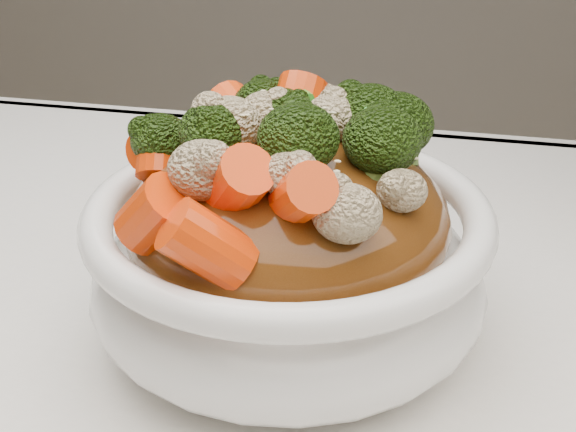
# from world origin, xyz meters

# --- Properties ---
(tablecloth) EXTENTS (1.20, 0.80, 0.04)m
(tablecloth) POSITION_xyz_m (0.00, 0.00, 0.73)
(tablecloth) COLOR white
(tablecloth) RESTS_ON dining_table
(bowl) EXTENTS (0.30, 0.30, 0.09)m
(bowl) POSITION_xyz_m (0.00, 0.05, 0.80)
(bowl) COLOR white
(bowl) RESTS_ON tablecloth
(sauce_base) EXTENTS (0.24, 0.24, 0.10)m
(sauce_base) POSITION_xyz_m (0.00, 0.05, 0.83)
(sauce_base) COLOR #582E0F
(sauce_base) RESTS_ON bowl
(carrots) EXTENTS (0.24, 0.24, 0.05)m
(carrots) POSITION_xyz_m (0.00, 0.05, 0.89)
(carrots) COLOR #F44207
(carrots) RESTS_ON sauce_base
(broccoli) EXTENTS (0.24, 0.24, 0.05)m
(broccoli) POSITION_xyz_m (0.00, 0.05, 0.89)
(broccoli) COLOR black
(broccoli) RESTS_ON sauce_base
(cauliflower) EXTENTS (0.24, 0.24, 0.04)m
(cauliflower) POSITION_xyz_m (0.00, 0.05, 0.89)
(cauliflower) COLOR #D0B98E
(cauliflower) RESTS_ON sauce_base
(scallions) EXTENTS (0.18, 0.18, 0.02)m
(scallions) POSITION_xyz_m (0.00, 0.05, 0.89)
(scallions) COLOR #2B861E
(scallions) RESTS_ON sauce_base
(sesame_seeds) EXTENTS (0.21, 0.21, 0.01)m
(sesame_seeds) POSITION_xyz_m (0.00, 0.05, 0.89)
(sesame_seeds) COLOR beige
(sesame_seeds) RESTS_ON sauce_base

